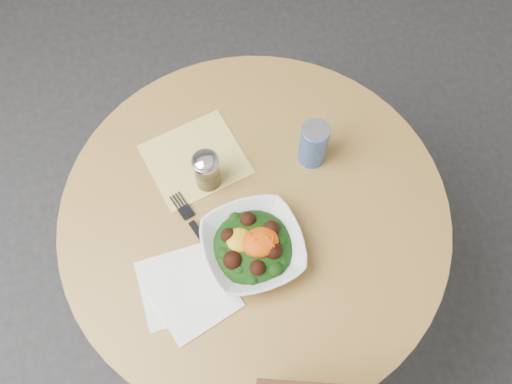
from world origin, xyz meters
TOP-DOWN VIEW (x-y plane):
  - ground at (0.00, 0.00)m, footprint 6.00×6.00m
  - table at (0.00, 0.00)m, footprint 0.90×0.90m
  - cloth_napkin at (-0.09, 0.18)m, footprint 0.25×0.24m
  - paper_napkins at (-0.20, -0.13)m, footprint 0.21×0.21m
  - salad_bowl at (-0.03, -0.09)m, footprint 0.22×0.22m
  - fork at (-0.14, 0.00)m, footprint 0.08×0.22m
  - spice_shaker at (-0.08, 0.11)m, footprint 0.06×0.06m
  - beverage_can at (0.17, 0.10)m, footprint 0.07×0.07m

SIDE VIEW (x-z plane):
  - ground at x=0.00m, z-range 0.00..0.00m
  - table at x=0.00m, z-range 0.18..0.93m
  - cloth_napkin at x=-0.09m, z-range 0.75..0.75m
  - paper_napkins at x=-0.20m, z-range 0.75..0.75m
  - fork at x=-0.14m, z-range 0.75..0.76m
  - salad_bowl at x=-0.03m, z-range 0.74..0.82m
  - spice_shaker at x=-0.08m, z-range 0.75..0.86m
  - beverage_can at x=0.17m, z-range 0.75..0.88m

